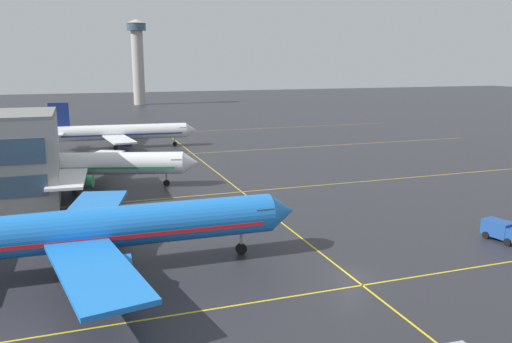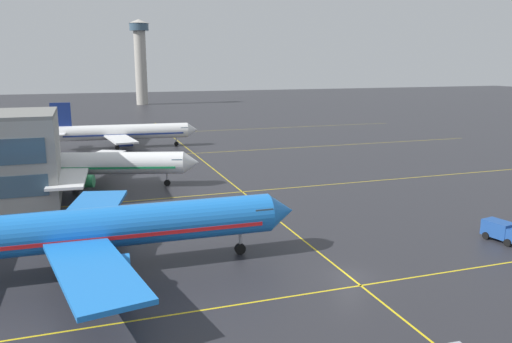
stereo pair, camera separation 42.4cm
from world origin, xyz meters
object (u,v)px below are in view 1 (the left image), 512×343
object	(u,v)px
service_truck_red_van	(502,230)
control_tower	(138,56)
airliner_third_row	(121,132)
airliner_second_row	(86,164)
airliner_front_gate	(99,229)

from	to	relation	value
service_truck_red_van	control_tower	world-z (taller)	control_tower
airliner_third_row	control_tower	bearing A→B (deg)	81.48
airliner_third_row	control_tower	xyz separation A→B (m)	(18.14, 121.12, 18.21)
service_truck_red_van	control_tower	size ratio (longest dim) A/B	0.12
airliner_second_row	service_truck_red_van	bearing A→B (deg)	-43.86
airliner_third_row	control_tower	distance (m)	123.82
airliner_third_row	service_truck_red_van	distance (m)	83.83
airliner_second_row	control_tower	bearing A→B (deg)	80.50
airliner_front_gate	service_truck_red_van	bearing A→B (deg)	-7.84
service_truck_red_van	control_tower	distance (m)	199.46
control_tower	airliner_third_row	bearing A→B (deg)	-98.52
airliner_front_gate	service_truck_red_van	xyz separation A→B (m)	(41.60, -5.73, -2.87)
airliner_front_gate	control_tower	size ratio (longest dim) A/B	1.02
airliner_third_row	service_truck_red_van	bearing A→B (deg)	-66.16
airliner_front_gate	airliner_second_row	distance (m)	34.69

